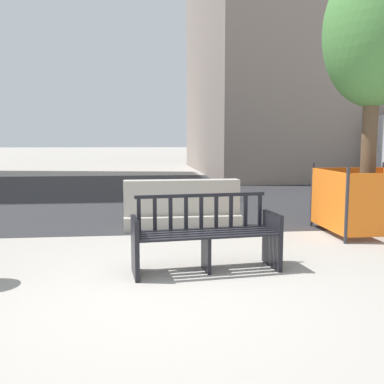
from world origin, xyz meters
name	(u,v)px	position (x,y,z in m)	size (l,w,h in m)	color
ground_plane	(167,293)	(0.00, 0.00, 0.00)	(200.00, 200.00, 0.00)	gray
street_asphalt	(152,191)	(0.00, 8.70, 0.00)	(120.00, 12.00, 0.01)	#28282B
street_bench	(206,237)	(0.48, 0.72, 0.40)	(1.74, 0.71, 0.88)	black
jersey_barrier_centre	(182,208)	(0.42, 3.22, 0.34)	(2.02, 0.73, 0.84)	#9E998E
street_tree	(374,35)	(3.38, 2.45, 3.15)	(1.58, 1.58, 4.35)	brown
construction_fence	(366,199)	(3.38, 2.45, 0.57)	(1.36, 1.36, 1.13)	#2D2D33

